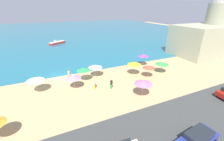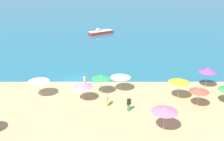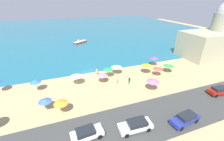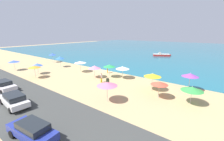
# 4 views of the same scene
# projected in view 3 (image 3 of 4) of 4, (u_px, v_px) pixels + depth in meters

# --- Properties ---
(ground_plane) EXTENTS (160.00, 160.00, 0.00)m
(ground_plane) POSITION_uv_depth(u_px,v_px,m) (89.00, 73.00, 35.87)
(ground_plane) COLOR tan
(sea) EXTENTS (150.00, 110.00, 0.05)m
(sea) POSITION_uv_depth(u_px,v_px,m) (67.00, 30.00, 82.24)
(sea) COLOR #1F677D
(sea) RESTS_ON ground_plane
(coastal_road) EXTENTS (80.00, 8.00, 0.06)m
(coastal_road) POSITION_uv_depth(u_px,v_px,m) (117.00, 128.00, 20.67)
(coastal_road) COLOR #3C3D3B
(coastal_road) RESTS_ON ground_plane
(beach_umbrella_0) EXTENTS (2.16, 2.16, 2.28)m
(beach_umbrella_0) POSITION_uv_depth(u_px,v_px,m) (158.00, 68.00, 33.61)
(beach_umbrella_0) COLOR #B2B2B7
(beach_umbrella_0) RESTS_ON ground_plane
(beach_umbrella_1) EXTENTS (2.48, 2.48, 2.28)m
(beach_umbrella_1) POSITION_uv_depth(u_px,v_px,m) (117.00, 66.00, 34.58)
(beach_umbrella_1) COLOR #B2B2B7
(beach_umbrella_1) RESTS_ON ground_plane
(beach_umbrella_2) EXTENTS (2.48, 2.48, 2.37)m
(beach_umbrella_2) POSITION_uv_depth(u_px,v_px,m) (76.00, 76.00, 30.16)
(beach_umbrella_2) COLOR #B2B2B7
(beach_umbrella_2) RESTS_ON ground_plane
(beach_umbrella_3) EXTENTS (2.16, 2.16, 2.40)m
(beach_umbrella_3) POSITION_uv_depth(u_px,v_px,m) (61.00, 102.00, 22.44)
(beach_umbrella_3) COLOR #B2B2B7
(beach_umbrella_3) RESTS_ON ground_plane
(beach_umbrella_4) EXTENTS (2.05, 2.05, 2.22)m
(beach_umbrella_4) POSITION_uv_depth(u_px,v_px,m) (45.00, 100.00, 23.24)
(beach_umbrella_4) COLOR #B2B2B7
(beach_umbrella_4) RESTS_ON ground_plane
(beach_umbrella_5) EXTENTS (2.44, 2.44, 2.60)m
(beach_umbrella_5) POSITION_uv_depth(u_px,v_px,m) (147.00, 65.00, 34.55)
(beach_umbrella_5) COLOR #B2B2B7
(beach_umbrella_5) RESTS_ON ground_plane
(beach_umbrella_6) EXTENTS (2.21, 2.21, 2.45)m
(beach_umbrella_6) POSITION_uv_depth(u_px,v_px,m) (108.00, 69.00, 32.99)
(beach_umbrella_6) COLOR #B2B2B7
(beach_umbrella_6) RESTS_ON ground_plane
(beach_umbrella_7) EXTENTS (2.27, 2.27, 2.32)m
(beach_umbrella_7) POSITION_uv_depth(u_px,v_px,m) (102.00, 74.00, 30.91)
(beach_umbrella_7) COLOR #B2B2B7
(beach_umbrella_7) RESTS_ON ground_plane
(beach_umbrella_8) EXTENTS (2.27, 2.27, 2.66)m
(beach_umbrella_8) POSITION_uv_depth(u_px,v_px,m) (154.00, 58.00, 38.54)
(beach_umbrella_8) COLOR #B2B2B7
(beach_umbrella_8) RESTS_ON ground_plane
(beach_umbrella_9) EXTENTS (2.47, 2.47, 2.51)m
(beach_umbrella_9) POSITION_uv_depth(u_px,v_px,m) (153.00, 81.00, 28.08)
(beach_umbrella_9) COLOR #B2B2B7
(beach_umbrella_9) RESTS_ON ground_plane
(beach_umbrella_11) EXTENTS (1.97, 1.97, 2.59)m
(beach_umbrella_11) POSITION_uv_depth(u_px,v_px,m) (35.00, 81.00, 27.89)
(beach_umbrella_11) COLOR #B2B2B7
(beach_umbrella_11) RESTS_ON ground_plane
(beach_umbrella_12) EXTENTS (2.45, 2.45, 2.20)m
(beach_umbrella_12) POSITION_uv_depth(u_px,v_px,m) (169.00, 65.00, 35.36)
(beach_umbrella_12) COLOR #B2B2B7
(beach_umbrella_12) RESTS_ON ground_plane
(bather_0) EXTENTS (0.25, 0.57, 1.61)m
(bather_0) POSITION_uv_depth(u_px,v_px,m) (117.00, 80.00, 31.14)
(bather_0) COLOR gold
(bather_0) RESTS_ON ground_plane
(bather_1) EXTENTS (0.54, 0.33, 1.65)m
(bather_1) POSITION_uv_depth(u_px,v_px,m) (129.00, 80.00, 30.89)
(bather_1) COLOR green
(bather_1) RESTS_ON ground_plane
(bather_2) EXTENTS (0.36, 0.51, 1.64)m
(bather_2) POSITION_uv_depth(u_px,v_px,m) (97.00, 71.00, 34.61)
(bather_2) COLOR orange
(bather_2) RESTS_ON ground_plane
(parked_car_0) EXTENTS (4.44, 2.16, 1.46)m
(parked_car_0) POSITION_uv_depth(u_px,v_px,m) (220.00, 90.00, 27.68)
(parked_car_0) COLOR maroon
(parked_car_0) RESTS_ON coastal_road
(parked_car_1) EXTENTS (4.23, 2.14, 1.40)m
(parked_car_1) POSITION_uv_depth(u_px,v_px,m) (87.00, 133.00, 18.97)
(parked_car_1) COLOR silver
(parked_car_1) RESTS_ON coastal_road
(parked_car_3) EXTENTS (4.69, 2.14, 1.47)m
(parked_car_3) POSITION_uv_depth(u_px,v_px,m) (136.00, 125.00, 20.12)
(parked_car_3) COLOR silver
(parked_car_3) RESTS_ON coastal_road
(parked_car_4) EXTENTS (4.62, 2.18, 1.48)m
(parked_car_4) POSITION_uv_depth(u_px,v_px,m) (185.00, 119.00, 21.21)
(parked_car_4) COLOR navy
(parked_car_4) RESTS_ON coastal_road
(skiff_nearshore) EXTENTS (5.67, 4.34, 1.32)m
(skiff_nearshore) POSITION_uv_depth(u_px,v_px,m) (80.00, 42.00, 59.26)
(skiff_nearshore) COLOR #AE2623
(skiff_nearshore) RESTS_ON sea
(harbor_fortress) EXTENTS (16.02, 9.89, 15.62)m
(harbor_fortress) POSITION_uv_depth(u_px,v_px,m) (215.00, 37.00, 44.54)
(harbor_fortress) COLOR #9FA082
(harbor_fortress) RESTS_ON ground_plane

